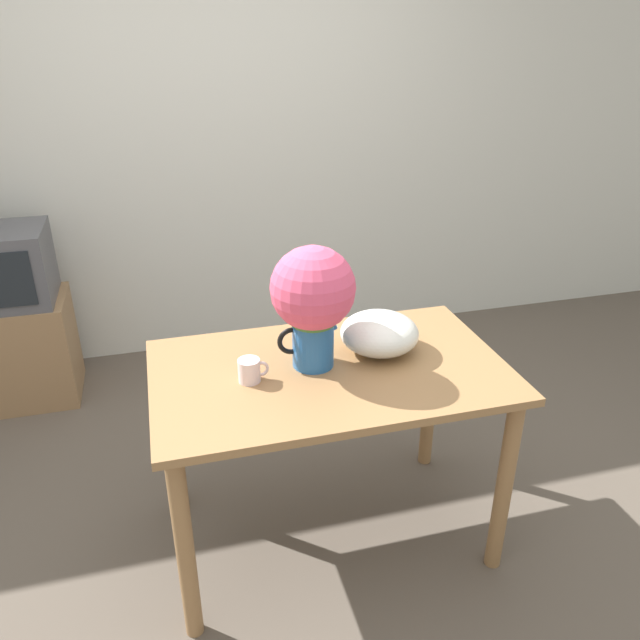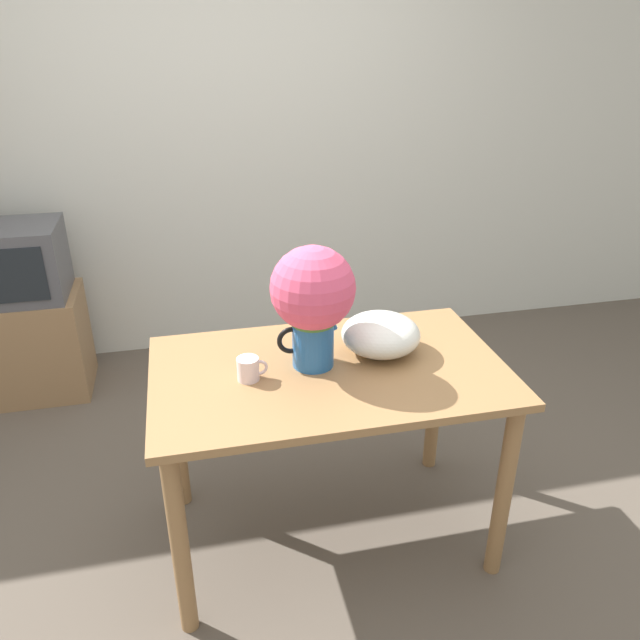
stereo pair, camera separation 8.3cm
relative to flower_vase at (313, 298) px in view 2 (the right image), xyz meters
The scene contains 8 objects.
ground_plane 1.04m from the flower_vase, behind, with size 12.00×12.00×0.00m, color brown.
wall_back 1.80m from the flower_vase, 93.87° to the left, with size 8.00×0.05×2.60m.
table 0.39m from the flower_vase, 35.67° to the right, with size 1.25×0.76×0.77m.
flower_vase is the anchor object (origin of this frame).
coffee_mug 0.33m from the flower_vase, 167.80° to the right, with size 0.11×0.08×0.08m.
white_bowl 0.33m from the flower_vase, ahead, with size 0.29×0.29×0.14m.
tv_stand 2.03m from the flower_vase, 132.86° to the left, with size 0.58×0.42×0.57m.
tv_set 1.91m from the flower_vase, 132.91° to the left, with size 0.51×0.41×0.38m.
Camera 2 is at (-0.28, -1.88, 1.89)m, focal length 35.00 mm.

